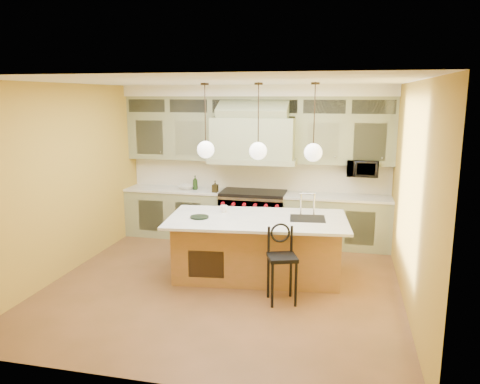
% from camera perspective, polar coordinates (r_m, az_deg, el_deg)
% --- Properties ---
extents(floor, '(5.00, 5.00, 0.00)m').
position_cam_1_polar(floor, '(7.02, -1.88, -11.09)').
color(floor, brown).
rests_on(floor, ground).
extents(ceiling, '(5.00, 5.00, 0.00)m').
position_cam_1_polar(ceiling, '(6.47, -2.05, 13.31)').
color(ceiling, white).
rests_on(ceiling, wall_back).
extents(wall_back, '(5.00, 0.00, 5.00)m').
position_cam_1_polar(wall_back, '(9.00, 2.12, 3.59)').
color(wall_back, '#B48F31').
rests_on(wall_back, ground).
extents(wall_front, '(5.00, 0.00, 5.00)m').
position_cam_1_polar(wall_front, '(4.29, -10.56, -5.66)').
color(wall_front, '#B48F31').
rests_on(wall_front, ground).
extents(wall_left, '(0.00, 5.00, 5.00)m').
position_cam_1_polar(wall_left, '(7.62, -20.47, 1.37)').
color(wall_left, '#B48F31').
rests_on(wall_left, ground).
extents(wall_right, '(0.00, 5.00, 5.00)m').
position_cam_1_polar(wall_right, '(6.43, 20.10, -0.38)').
color(wall_right, '#B48F31').
rests_on(wall_right, ground).
extents(back_cabinetry, '(5.00, 0.77, 2.90)m').
position_cam_1_polar(back_cabinetry, '(8.74, 1.79, 3.22)').
color(back_cabinetry, gray).
rests_on(back_cabinetry, floor).
extents(range, '(1.20, 0.74, 0.96)m').
position_cam_1_polar(range, '(8.84, 1.64, -2.93)').
color(range, silver).
rests_on(range, floor).
extents(kitchen_island, '(2.80, 1.68, 1.35)m').
position_cam_1_polar(kitchen_island, '(7.18, 2.17, -6.55)').
color(kitchen_island, olive).
rests_on(kitchen_island, floor).
extents(counter_stool, '(0.47, 0.47, 1.05)m').
position_cam_1_polar(counter_stool, '(6.27, 5.12, -8.14)').
color(counter_stool, black).
rests_on(counter_stool, floor).
extents(microwave, '(0.54, 0.37, 0.30)m').
position_cam_1_polar(microwave, '(8.60, 14.68, 2.84)').
color(microwave, black).
rests_on(microwave, back_cabinetry).
extents(oil_bottle_a, '(0.12, 0.12, 0.27)m').
position_cam_1_polar(oil_bottle_a, '(9.01, -5.49, 1.15)').
color(oil_bottle_a, '#1C3414').
rests_on(oil_bottle_a, back_cabinetry).
extents(oil_bottle_b, '(0.11, 0.11, 0.22)m').
position_cam_1_polar(oil_bottle_b, '(8.73, -3.05, 0.67)').
color(oil_bottle_b, black).
rests_on(oil_bottle_b, back_cabinetry).
extents(fruit_bowl, '(0.35, 0.35, 0.08)m').
position_cam_1_polar(fruit_bowl, '(9.09, -6.52, 0.58)').
color(fruit_bowl, silver).
rests_on(fruit_bowl, back_cabinetry).
extents(cup, '(0.12, 0.12, 0.11)m').
position_cam_1_polar(cup, '(7.34, -1.98, -2.06)').
color(cup, white).
rests_on(cup, kitchen_island).
extents(pendant_left, '(0.26, 0.26, 1.11)m').
position_cam_1_polar(pendant_left, '(7.05, -4.21, 5.42)').
color(pendant_left, '#2D2319').
rests_on(pendant_left, ceiling).
extents(pendant_center, '(0.26, 0.26, 1.11)m').
position_cam_1_polar(pendant_center, '(6.86, 2.22, 5.27)').
color(pendant_center, '#2D2319').
rests_on(pendant_center, ceiling).
extents(pendant_right, '(0.26, 0.26, 1.11)m').
position_cam_1_polar(pendant_right, '(6.76, 8.92, 5.04)').
color(pendant_right, '#2D2319').
rests_on(pendant_right, ceiling).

